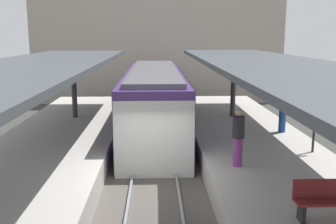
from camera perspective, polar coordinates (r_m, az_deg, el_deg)
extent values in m
plane|color=#383835|center=(11.62, -2.03, -13.48)|extent=(80.00, 80.00, 0.00)
cube|color=#ADA8A0|center=(12.05, -20.76, -10.73)|extent=(4.40, 28.00, 1.00)
cube|color=#ADA8A0|center=(12.02, 16.70, -10.51)|extent=(4.40, 28.00, 1.00)
cube|color=#4C4742|center=(11.58, -2.03, -13.03)|extent=(3.20, 28.00, 0.20)
cube|color=slate|center=(11.54, -5.70, -12.26)|extent=(0.08, 28.00, 0.14)
cube|color=slate|center=(11.53, 1.63, -12.21)|extent=(0.08, 28.00, 0.14)
cube|color=#472D6B|center=(18.72, -2.04, 1.38)|extent=(2.70, 12.48, 2.90)
cube|color=silver|center=(12.63, -2.07, -4.19)|extent=(2.65, 0.08, 2.60)
cube|color=black|center=(18.71, -6.25, 2.40)|extent=(0.04, 11.48, 0.76)
cube|color=black|center=(18.71, 2.16, 2.46)|extent=(0.04, 11.48, 0.76)
cube|color=#515156|center=(18.51, -2.07, 6.11)|extent=(2.16, 11.85, 0.20)
cylinder|color=#333335|center=(18.81, -13.73, 3.49)|extent=(0.24, 0.24, 2.84)
cube|color=#3D4247|center=(12.59, -19.83, 6.32)|extent=(4.18, 21.00, 0.16)
cylinder|color=#333335|center=(18.79, 9.63, 3.70)|extent=(0.24, 0.24, 2.88)
cube|color=#3D4247|center=(12.56, 15.58, 6.72)|extent=(4.18, 21.00, 0.16)
cube|color=black|center=(8.86, 19.13, -13.84)|extent=(0.08, 0.32, 0.40)
cube|color=maroon|center=(8.97, 22.58, -12.16)|extent=(1.40, 0.40, 0.06)
cube|color=maroon|center=(9.04, 22.22, -10.38)|extent=(1.40, 0.06, 0.40)
cylinder|color=#262628|center=(13.69, 20.90, -1.13)|extent=(0.08, 0.08, 2.20)
cube|color=black|center=(13.53, 21.18, 2.80)|extent=(0.90, 0.06, 0.32)
cylinder|color=navy|center=(16.28, 16.54, -1.29)|extent=(0.28, 0.28, 0.91)
cylinder|color=navy|center=(16.14, 16.68, 1.26)|extent=(0.36, 0.36, 0.56)
sphere|color=tan|center=(16.08, 16.76, 2.62)|extent=(0.22, 0.22, 0.22)
cylinder|color=#7A337A|center=(11.80, 10.27, -5.82)|extent=(0.28, 0.28, 0.87)
cylinder|color=#232328|center=(11.60, 10.40, -2.22)|extent=(0.36, 0.36, 0.66)
sphere|color=tan|center=(11.51, 10.48, -0.09)|extent=(0.22, 0.22, 0.22)
cube|color=#A89E8E|center=(30.56, -1.53, 12.47)|extent=(18.00, 6.00, 11.00)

